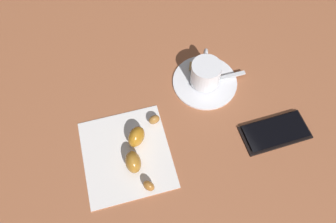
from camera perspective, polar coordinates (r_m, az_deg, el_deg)
The scene contains 8 objects.
ground_plane at distance 0.68m, azimuth -0.40°, elevation -1.07°, with size 1.80×1.80×0.00m, color #A35D3B.
saucer at distance 0.72m, azimuth 6.53°, elevation 5.33°, with size 0.14×0.14×0.01m, color white.
espresso_cup at distance 0.70m, azimuth 6.66°, elevation 6.87°, with size 0.07×0.09×0.05m.
teaspoon at distance 0.72m, azimuth 7.28°, elevation 5.39°, with size 0.13×0.04×0.01m.
sugar_packet at distance 0.74m, azimuth 6.10°, elevation 7.82°, with size 0.06×0.02×0.01m, color tan.
napkin at distance 0.65m, azimuth -7.33°, elevation -7.46°, with size 0.17×0.18×0.00m, color white.
croissant at distance 0.63m, azimuth -5.45°, elevation -6.69°, with size 0.11×0.14×0.04m.
cell_phone at distance 0.69m, azimuth 18.41°, elevation -3.44°, with size 0.15×0.09×0.01m.
Camera 1 is at (0.14, 0.28, 0.60)m, focal length 34.53 mm.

